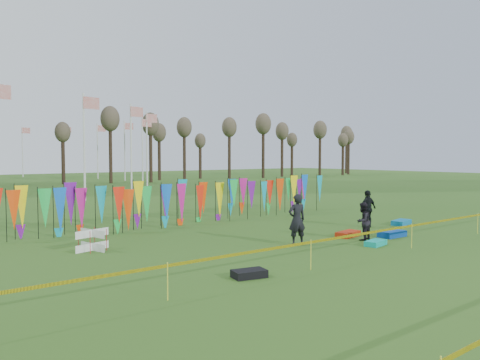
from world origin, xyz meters
TOP-DOWN VIEW (x-y plane):
  - ground at (0.00, 0.00)m, footprint 160.00×160.00m
  - banner_row at (0.28, 8.86)m, footprint 18.64×0.64m
  - caution_tape_near at (-0.22, -1.41)m, footprint 26.00×0.02m
  - tree_line at (32.00, 44.00)m, footprint 53.92×1.92m
  - box_kite at (-6.30, 5.23)m, footprint 0.70×0.70m
  - person_left at (0.18, 1.58)m, footprint 0.82×0.69m
  - person_mid at (2.98, 0.69)m, footprint 0.80×0.57m
  - person_right at (5.95, 2.68)m, footprint 1.05×0.63m
  - kite_bag_turquoise at (2.46, -0.30)m, footprint 1.05×0.67m
  - kite_bag_blue at (4.57, 0.43)m, footprint 1.21×0.66m
  - kite_bag_red at (3.17, 1.58)m, footprint 1.29×0.76m
  - kite_bag_black at (-4.19, -0.97)m, footprint 1.02×0.73m
  - kite_bag_teal at (7.89, 2.15)m, footprint 1.30×0.81m

SIDE VIEW (x-z plane):
  - ground at x=0.00m, z-range 0.00..0.00m
  - kite_bag_turquoise at x=2.46m, z-range 0.00..0.19m
  - kite_bag_black at x=-4.19m, z-range 0.00..0.21m
  - kite_bag_red at x=3.17m, z-range 0.00..0.22m
  - kite_bag_teal at x=7.89m, z-range 0.00..0.23m
  - kite_bag_blue at x=4.57m, z-range 0.00..0.25m
  - box_kite at x=-6.30m, z-range 0.00..0.78m
  - person_mid at x=2.98m, z-range 0.00..1.52m
  - caution_tape_near at x=-0.22m, z-range 0.33..1.23m
  - person_right at x=5.95m, z-range 0.00..1.75m
  - person_left at x=0.18m, z-range 0.00..1.93m
  - banner_row at x=0.28m, z-range 0.17..2.26m
  - tree_line at x=32.00m, z-range 2.25..10.09m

